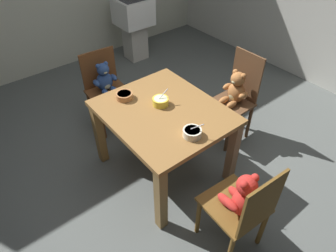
# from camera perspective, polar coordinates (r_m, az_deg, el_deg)

# --- Properties ---
(ground_plane) EXTENTS (5.20, 5.20, 0.04)m
(ground_plane) POSITION_cam_1_polar(r_m,az_deg,el_deg) (3.02, -0.75, -8.04)
(ground_plane) COLOR #555956
(dining_table) EXTENTS (1.05, 0.90, 0.71)m
(dining_table) POSITION_cam_1_polar(r_m,az_deg,el_deg) (2.60, -0.86, 0.87)
(dining_table) COLOR brown
(dining_table) RESTS_ON ground_plane
(teddy_chair_near_right) EXTENTS (0.43, 0.41, 0.87)m
(teddy_chair_near_right) POSITION_cam_1_polar(r_m,az_deg,el_deg) (2.17, 13.75, -13.67)
(teddy_chair_near_right) COLOR brown
(teddy_chair_near_right) RESTS_ON ground_plane
(teddy_chair_near_left) EXTENTS (0.40, 0.44, 0.84)m
(teddy_chair_near_left) POSITION_cam_1_polar(r_m,az_deg,el_deg) (3.28, -11.67, 7.69)
(teddy_chair_near_left) COLOR brown
(teddy_chair_near_left) RESTS_ON ground_plane
(teddy_chair_far_center) EXTENTS (0.38, 0.40, 0.93)m
(teddy_chair_far_center) POSITION_cam_1_polar(r_m,az_deg,el_deg) (3.11, 12.53, 5.97)
(teddy_chair_far_center) COLOR brown
(teddy_chair_far_center) RESTS_ON ground_plane
(porridge_bowl_cream_near_right) EXTENTS (0.14, 0.14, 0.13)m
(porridge_bowl_cream_near_right) POSITION_cam_1_polar(r_m,az_deg,el_deg) (2.27, 4.56, -1.23)
(porridge_bowl_cream_near_right) COLOR beige
(porridge_bowl_cream_near_right) RESTS_ON dining_table
(porridge_bowl_yellow_center) EXTENTS (0.14, 0.15, 0.13)m
(porridge_bowl_yellow_center) POSITION_cam_1_polar(r_m,az_deg,el_deg) (2.57, -1.41, 4.66)
(porridge_bowl_yellow_center) COLOR yellow
(porridge_bowl_yellow_center) RESTS_ON dining_table
(porridge_bowl_terracotta_near_left) EXTENTS (0.15, 0.15, 0.05)m
(porridge_bowl_terracotta_near_left) POSITION_cam_1_polar(r_m,az_deg,el_deg) (2.67, -8.19, 5.66)
(porridge_bowl_terracotta_near_left) COLOR #B67747
(porridge_bowl_terracotta_near_left) RESTS_ON dining_table
(sink_basin) EXTENTS (0.44, 0.47, 0.88)m
(sink_basin) POSITION_cam_1_polar(r_m,az_deg,el_deg) (4.60, -6.44, 19.06)
(sink_basin) COLOR #B7B2A8
(sink_basin) RESTS_ON ground_plane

